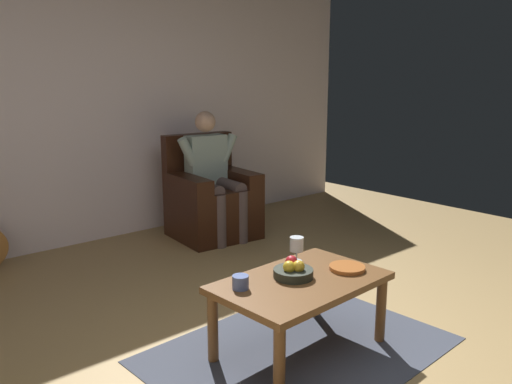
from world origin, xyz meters
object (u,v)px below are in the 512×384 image
at_px(fruit_bowl, 293,271).
at_px(armchair, 211,201).
at_px(person_seated, 213,171).
at_px(wine_glass_near, 297,246).
at_px(decorative_dish, 347,268).
at_px(candle_jar, 240,282).
at_px(coffee_table, 301,290).

bearing_deg(fruit_bowl, armchair, -114.46).
xyz_separation_m(person_seated, fruit_bowl, (0.95, 2.06, -0.18)).
relative_size(armchair, wine_glass_near, 6.41).
bearing_deg(armchair, wine_glass_near, 74.35).
xyz_separation_m(armchair, person_seated, (0.00, 0.04, 0.31)).
bearing_deg(person_seated, decorative_dish, 79.71).
relative_size(armchair, candle_jar, 11.05).
relative_size(decorative_dish, candle_jar, 2.35).
bearing_deg(wine_glass_near, person_seated, -111.72).
relative_size(fruit_bowl, candle_jar, 2.52).
distance_m(armchair, fruit_bowl, 2.31).
distance_m(coffee_table, wine_glass_near, 0.34).
distance_m(person_seated, coffee_table, 2.33).
distance_m(person_seated, wine_glass_near, 2.03).
distance_m(coffee_table, fruit_bowl, 0.11).
height_order(person_seated, wine_glass_near, person_seated).
xyz_separation_m(person_seated, wine_glass_near, (0.75, 1.88, -0.12)).
xyz_separation_m(armchair, coffee_table, (0.95, 2.15, 0.03)).
xyz_separation_m(coffee_table, candle_jar, (0.34, -0.12, 0.10)).
relative_size(person_seated, wine_glass_near, 7.88).
bearing_deg(wine_glass_near, armchair, -111.39).
bearing_deg(armchair, coffee_table, 72.02).
bearing_deg(wine_glass_near, fruit_bowl, 40.68).
bearing_deg(person_seated, armchair, -90.00).
relative_size(coffee_table, wine_glass_near, 6.38).
relative_size(armchair, fruit_bowl, 4.39).
bearing_deg(coffee_table, fruit_bowl, -78.44).
height_order(fruit_bowl, candle_jar, fruit_bowl).
distance_m(armchair, candle_jar, 2.41).
bearing_deg(coffee_table, person_seated, -114.06).
relative_size(wine_glass_near, fruit_bowl, 0.68).
distance_m(person_seated, decorative_dish, 2.28).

